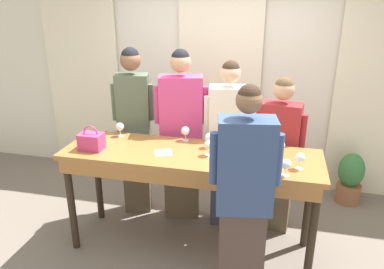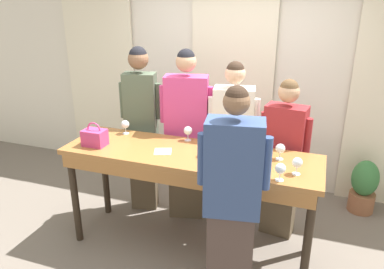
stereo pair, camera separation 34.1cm
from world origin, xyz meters
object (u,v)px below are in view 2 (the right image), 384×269
object	(u,v)px
handbag	(95,137)
potted_plant	(364,186)
wine_glass_center_left	(207,146)
wine_glass_back_left	(210,139)
wine_bottle	(253,147)
guest_pink_top	(186,135)
guest_striped_shirt	(283,158)
wine_glass_front_right	(125,125)
guest_olive_jacket	(142,126)
host_pouring	(232,206)
wine_glass_front_left	(259,155)
wine_glass_front_mid	(280,149)
wine_glass_center_right	(280,169)
wine_glass_back_right	(297,163)
guest_cream_sweater	(232,146)
wine_glass_back_mid	(188,131)
tasting_bar	(188,166)
wine_glass_center_mid	(249,159)

from	to	relation	value
handbag	potted_plant	bearing A→B (deg)	29.04
wine_glass_center_left	wine_glass_back_left	xyz separation A→B (m)	(-0.03, 0.18, 0.00)
wine_bottle	wine_glass_center_left	xyz separation A→B (m)	(-0.40, -0.04, -0.03)
guest_pink_top	guest_striped_shirt	distance (m)	1.02
wine_glass_front_right	handbag	bearing A→B (deg)	-107.11
handbag	guest_striped_shirt	world-z (taller)	guest_striped_shirt
guest_olive_jacket	host_pouring	bearing A→B (deg)	-41.55
wine_glass_center_left	wine_glass_front_left	bearing A→B (deg)	-6.32
wine_glass_front_left	wine_glass_front_mid	world-z (taller)	same
wine_glass_front_left	wine_glass_center_right	size ratio (longest dim) A/B	1.00
wine_glass_back_right	guest_cream_sweater	xyz separation A→B (m)	(-0.68, 0.66, -0.21)
wine_glass_center_left	guest_olive_jacket	distance (m)	1.09
wine_glass_back_mid	wine_glass_center_right	bearing A→B (deg)	-30.19
wine_glass_front_mid	wine_glass_center_left	xyz separation A→B (m)	(-0.62, -0.15, 0.00)
wine_glass_center_right	guest_striped_shirt	bearing A→B (deg)	93.93
tasting_bar	guest_pink_top	bearing A→B (deg)	111.99
wine_bottle	wine_glass_center_mid	bearing A→B (deg)	-87.42
guest_striped_shirt	tasting_bar	bearing A→B (deg)	-144.26
tasting_bar	wine_glass_center_right	bearing A→B (deg)	-16.61
wine_glass_front_mid	guest_striped_shirt	bearing A→B (deg)	90.85
wine_glass_back_right	guest_olive_jacket	world-z (taller)	guest_olive_jacket
wine_glass_front_right	wine_glass_back_left	world-z (taller)	same
wine_bottle	potted_plant	xyz separation A→B (m)	(1.08, 1.27, -0.83)
tasting_bar	guest_striped_shirt	size ratio (longest dim) A/B	1.43
wine_glass_front_mid	host_pouring	bearing A→B (deg)	-107.77
guest_olive_jacket	guest_cream_sweater	xyz separation A→B (m)	(1.03, 0.00, -0.10)
wine_bottle	wine_glass_back_right	xyz separation A→B (m)	(0.38, -0.13, -0.03)
guest_striped_shirt	wine_glass_back_mid	bearing A→B (deg)	-164.00
wine_glass_center_right	potted_plant	bearing A→B (deg)	62.52
potted_plant	wine_glass_back_right	bearing A→B (deg)	-116.42
guest_olive_jacket	wine_glass_back_left	bearing A→B (deg)	-23.05
guest_cream_sweater	wine_glass_back_mid	bearing A→B (deg)	-146.36
handbag	wine_glass_center_right	size ratio (longest dim) A/B	1.62
wine_glass_front_left	host_pouring	bearing A→B (deg)	-99.24
guest_pink_top	wine_glass_center_mid	bearing A→B (deg)	-41.23
wine_glass_back_right	handbag	bearing A→B (deg)	-179.62
wine_glass_front_left	wine_glass_front_right	size ratio (longest dim) A/B	1.00
guest_pink_top	tasting_bar	bearing A→B (deg)	-68.01
handbag	wine_glass_center_right	bearing A→B (deg)	-4.62
wine_glass_back_right	host_pouring	distance (m)	0.67
wine_glass_front_left	potted_plant	size ratio (longest dim) A/B	0.23
handbag	wine_glass_back_left	world-z (taller)	handbag
wine_glass_front_left	wine_glass_center_mid	world-z (taller)	same
wine_glass_center_right	wine_bottle	bearing A→B (deg)	133.25
wine_glass_front_left	wine_glass_front_mid	xyz separation A→B (m)	(0.15, 0.20, 0.00)
wine_glass_center_left	guest_pink_top	bearing A→B (deg)	125.58
guest_cream_sweater	guest_pink_top	bearing A→B (deg)	-180.00
wine_bottle	host_pouring	size ratio (longest dim) A/B	0.18
wine_glass_front_mid	guest_cream_sweater	bearing A→B (deg)	141.40
wine_glass_center_right	guest_olive_jacket	size ratio (longest dim) A/B	0.08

